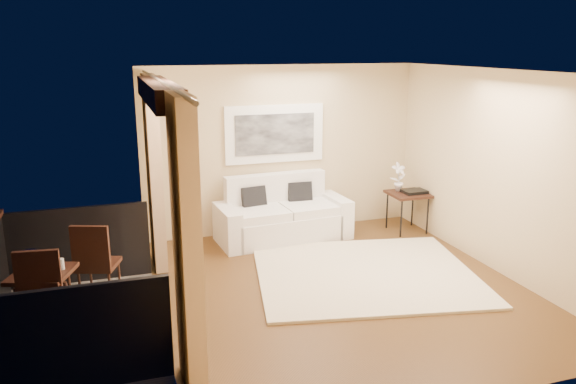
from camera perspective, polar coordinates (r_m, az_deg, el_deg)
name	(u,v)px	position (r m, az deg, el deg)	size (l,w,h in m)	color
floor	(341,288)	(7.26, 5.40, -9.71)	(5.00, 5.00, 0.00)	#553719
room_shell	(159,92)	(6.09, -13.02, 9.86)	(5.00, 6.40, 5.00)	white
balcony	(61,313)	(6.71, -22.07, -11.30)	(1.81, 2.60, 1.17)	#605B56
curtains	(167,201)	(6.30, -12.22, -0.91)	(0.16, 4.80, 2.64)	tan
artwork	(275,134)	(8.99, -1.36, 5.92)	(1.62, 0.07, 0.92)	white
rug	(365,273)	(7.69, 7.84, -8.19)	(2.87, 2.50, 0.04)	beige
sofa	(281,216)	(8.93, -0.67, -2.49)	(2.13, 1.04, 1.00)	white
side_table	(408,196)	(9.38, 12.09, -0.41)	(0.61, 0.61, 0.66)	black
tray	(414,191)	(9.37, 12.70, 0.05)	(0.38, 0.28, 0.05)	black
orchid	(399,177)	(9.38, 11.17, 1.51)	(0.25, 0.17, 0.48)	white
bistro_table	(43,279)	(6.54, -23.67, -8.11)	(0.73, 0.73, 0.68)	black
balcony_chair_far	(94,258)	(6.96, -19.06, -6.36)	(0.56, 0.56, 1.01)	black
balcony_chair_near	(38,294)	(6.20, -24.09, -9.46)	(0.49, 0.50, 1.02)	black
ice_bucket	(30,260)	(6.59, -24.75, -6.32)	(0.18, 0.18, 0.20)	silver
candle	(46,264)	(6.62, -23.40, -6.69)	(0.06, 0.06, 0.07)	red
vase	(32,272)	(6.28, -24.55, -7.43)	(0.04, 0.04, 0.18)	white
glass_a	(55,268)	(6.40, -22.57, -7.10)	(0.06, 0.06, 0.12)	white
glass_b	(61,264)	(6.47, -22.03, -6.79)	(0.06, 0.06, 0.12)	silver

